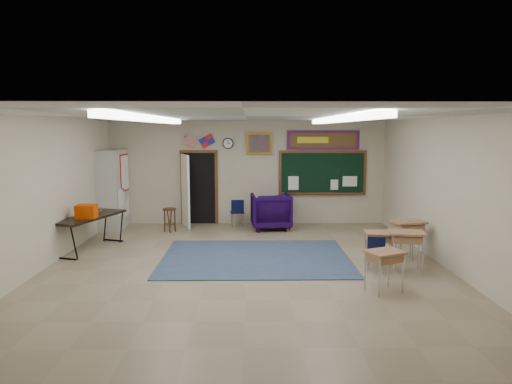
{
  "coord_description": "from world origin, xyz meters",
  "views": [
    {
      "loc": [
        0.08,
        -8.74,
        2.74
      ],
      "look_at": [
        0.22,
        1.5,
        1.34
      ],
      "focal_mm": 32.0,
      "sensor_mm": 36.0,
      "label": 1
    }
  ],
  "objects_px": {
    "student_desk_front_left": "(381,248)",
    "student_desk_front_right": "(407,237)",
    "wooden_stool": "(170,220)",
    "folding_table": "(91,231)",
    "wingback_armchair": "(271,211)"
  },
  "relations": [
    {
      "from": "student_desk_front_right",
      "to": "folding_table",
      "type": "relative_size",
      "value": 0.4
    },
    {
      "from": "student_desk_front_right",
      "to": "wooden_stool",
      "type": "height_order",
      "value": "student_desk_front_right"
    },
    {
      "from": "wingback_armchair",
      "to": "student_desk_front_right",
      "type": "xyz_separation_m",
      "value": [
        2.8,
        -2.95,
        -0.04
      ]
    },
    {
      "from": "wooden_stool",
      "to": "student_desk_front_right",
      "type": "bearing_deg",
      "value": -24.97
    },
    {
      "from": "folding_table",
      "to": "wooden_stool",
      "type": "relative_size",
      "value": 3.15
    },
    {
      "from": "wooden_stool",
      "to": "folding_table",
      "type": "bearing_deg",
      "value": -128.96
    },
    {
      "from": "student_desk_front_left",
      "to": "wooden_stool",
      "type": "height_order",
      "value": "student_desk_front_left"
    },
    {
      "from": "student_desk_front_left",
      "to": "student_desk_front_right",
      "type": "relative_size",
      "value": 0.91
    },
    {
      "from": "wingback_armchair",
      "to": "student_desk_front_left",
      "type": "height_order",
      "value": "wingback_armchair"
    },
    {
      "from": "wingback_armchair",
      "to": "wooden_stool",
      "type": "bearing_deg",
      "value": 3.0
    },
    {
      "from": "folding_table",
      "to": "student_desk_front_left",
      "type": "bearing_deg",
      "value": 5.08
    },
    {
      "from": "student_desk_front_left",
      "to": "student_desk_front_right",
      "type": "bearing_deg",
      "value": 46.92
    },
    {
      "from": "folding_table",
      "to": "wooden_stool",
      "type": "bearing_deg",
      "value": 69.5
    },
    {
      "from": "student_desk_front_left",
      "to": "student_desk_front_right",
      "type": "distance_m",
      "value": 1.08
    },
    {
      "from": "folding_table",
      "to": "wingback_armchair",
      "type": "bearing_deg",
      "value": 46.0
    }
  ]
}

